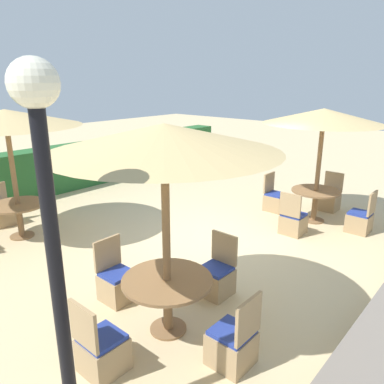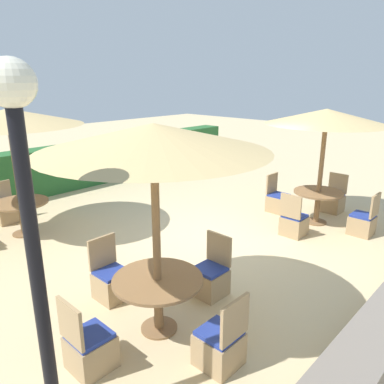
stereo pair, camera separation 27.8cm
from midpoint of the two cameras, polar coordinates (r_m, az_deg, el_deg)
The scene contains 18 objects.
ground_plane at distance 7.73m, azimuth 2.34°, elevation -7.26°, with size 40.00×40.00×0.00m, color #D1BA8C.
hedge_row at distance 11.67m, azimuth -19.50°, elevation 3.50°, with size 13.00×0.70×1.29m, color #28602D.
lamp_post at distance 3.04m, azimuth -23.73°, elevation -0.15°, with size 0.36×0.36×3.32m.
parasol_front_left at distance 4.26m, azimuth -6.15°, elevation 8.06°, with size 2.69×2.69×2.69m.
round_table_front_left at distance 4.93m, azimuth -5.43°, elevation -14.51°, with size 1.16×1.16×0.75m.
patio_chair_front_left_west at distance 4.67m, azimuth -15.42°, elevation -22.32°, with size 0.46×0.46×0.93m.
patio_chair_front_left_north at distance 5.83m, azimuth -12.70°, elevation -13.40°, with size 0.46×0.46×0.93m.
patio_chair_front_left_east at distance 5.84m, azimuth 2.31°, elevation -12.95°, with size 0.46×0.46×0.93m.
patio_chair_front_left_south at distance 4.62m, azimuth 4.37°, elevation -22.16°, with size 0.46×0.46×0.93m.
parasol_back_left at distance 8.13m, azimuth -27.46°, elevation 9.94°, with size 2.82×2.82×2.61m.
round_table_back_left at distance 8.50m, azimuth -25.76°, elevation -2.56°, with size 1.10×1.10×0.72m.
patio_chair_back_left_north at distance 9.47m, azimuth -27.70°, elevation -2.93°, with size 0.46×0.46×0.93m.
parasol_front_right at distance 8.57m, azimuth 18.54°, elevation 10.84°, with size 2.57×2.57×2.56m.
round_table_front_right at distance 8.92m, azimuth 17.46°, elevation -0.69°, with size 1.08×1.08×0.74m.
patio_chair_front_right_north at distance 9.49m, azimuth 11.70°, elevation -1.24°, with size 0.46×0.46×0.93m.
patio_chair_front_right_south at distance 8.71m, azimuth 23.41°, elevation -4.00°, with size 0.46×0.46×0.93m.
patio_chair_front_right_west at distance 8.16m, azimuth 14.18°, elevation -4.46°, with size 0.46×0.46×0.93m.
patio_chair_front_right_east at distance 9.91m, azimuth 19.41°, elevation -1.10°, with size 0.46×0.46×0.93m.
Camera 1 is at (-5.61, -4.29, 3.17)m, focal length 35.00 mm.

